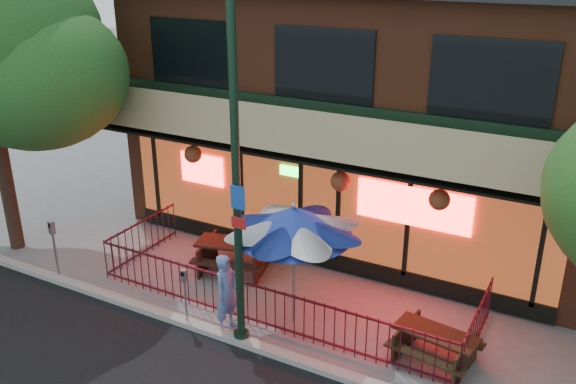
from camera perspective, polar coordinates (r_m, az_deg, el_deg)
name	(u,v)px	position (r m, az deg, el deg)	size (l,w,h in m)	color
ground	(252,330)	(12.98, -3.38, -12.79)	(80.00, 80.00, 0.00)	gray
curb	(239,340)	(12.61, -4.61, -13.68)	(80.00, 0.25, 0.12)	#999993
restaurant_building	(383,74)	(17.43, 8.89, 10.83)	(12.96, 9.49, 8.05)	brown
patio_fence	(264,293)	(13.00, -2.26, -9.40)	(8.44, 2.62, 1.00)	#460F1A
street_light	(237,196)	(11.18, -4.80, -0.41)	(0.43, 0.32, 7.00)	black
picnic_table_left	(234,252)	(14.94, -5.07, -5.62)	(2.08, 1.78, 0.77)	black
picnic_table_right	(435,342)	(12.19, 13.62, -13.51)	(1.72, 1.41, 0.67)	black
patio_umbrella	(294,222)	(12.10, 0.55, -2.79)	(2.39, 2.39, 2.73)	gray
pedestrian	(227,293)	(12.62, -5.75, -9.40)	(0.62, 0.41, 1.70)	#5C77B9
parking_meter_near	(185,288)	(12.83, -9.63, -8.86)	(0.14, 0.12, 1.31)	#919398
parking_meter_far	(54,240)	(15.29, -21.08, -4.25)	(0.15, 0.14, 1.52)	gray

